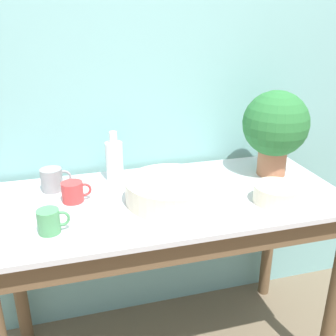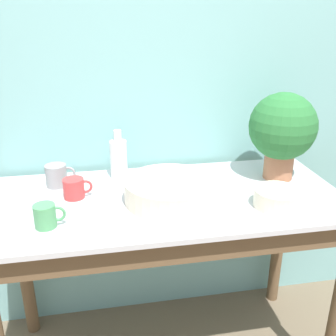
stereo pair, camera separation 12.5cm
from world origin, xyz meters
name	(u,v)px [view 1 (the left image)]	position (x,y,z in m)	size (l,w,h in m)	color
wall_back	(145,82)	(0.00, 0.69, 1.20)	(6.00, 0.05, 2.40)	#7AB2B2
counter_table	(170,235)	(0.00, 0.29, 0.66)	(1.38, 0.64, 0.82)	brown
potted_plant	(275,126)	(0.50, 0.42, 1.04)	(0.28, 0.28, 0.37)	#A36647
bowl_wash_large	(170,191)	(0.00, 0.28, 0.86)	(0.35, 0.35, 0.09)	beige
bottle_tall	(114,160)	(-0.17, 0.54, 0.91)	(0.07, 0.07, 0.21)	white
mug_grey	(52,179)	(-0.43, 0.50, 0.86)	(0.12, 0.09, 0.09)	gray
mug_red	(73,192)	(-0.36, 0.38, 0.86)	(0.11, 0.08, 0.08)	#C63838
mug_green	(50,221)	(-0.44, 0.17, 0.86)	(0.11, 0.07, 0.08)	#4C935B
bowl_small_cream	(277,194)	(0.38, 0.16, 0.85)	(0.17, 0.17, 0.07)	beige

